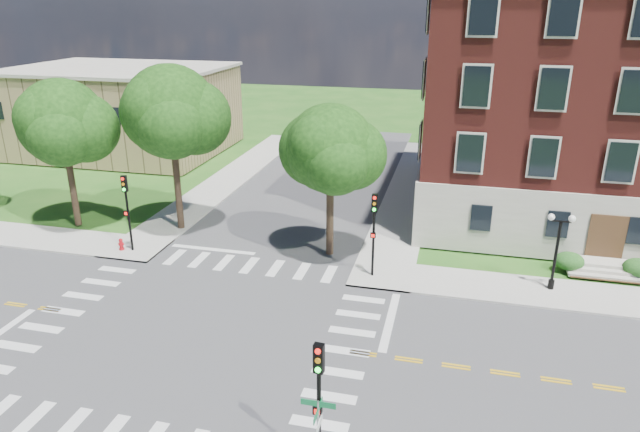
% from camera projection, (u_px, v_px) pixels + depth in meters
% --- Properties ---
extents(ground, '(160.00, 160.00, 0.00)m').
position_uv_depth(ground, '(196.00, 330.00, 26.88)').
color(ground, '#215518').
rests_on(ground, ground).
extents(road_ew, '(90.00, 12.00, 0.01)m').
position_uv_depth(road_ew, '(196.00, 330.00, 26.88)').
color(road_ew, '#3D3D3F').
rests_on(road_ew, ground).
extents(road_ns, '(12.00, 90.00, 0.01)m').
position_uv_depth(road_ns, '(196.00, 330.00, 26.88)').
color(road_ns, '#3D3D3F').
rests_on(road_ns, ground).
extents(sidewalk_ne, '(34.00, 34.00, 0.12)m').
position_uv_depth(sidewalk_ne, '(514.00, 236.00, 37.38)').
color(sidewalk_ne, '#9E9B93').
rests_on(sidewalk_ne, ground).
extents(sidewalk_nw, '(34.00, 34.00, 0.12)m').
position_uv_depth(sidewalk_nw, '(100.00, 200.00, 44.26)').
color(sidewalk_nw, '#9E9B93').
rests_on(sidewalk_nw, ground).
extents(crosswalk_east, '(2.20, 10.20, 0.02)m').
position_uv_depth(crosswalk_east, '(345.00, 351.00, 25.27)').
color(crosswalk_east, silver).
rests_on(crosswalk_east, ground).
extents(stop_bar_east, '(0.40, 5.50, 0.00)m').
position_uv_depth(stop_bar_east, '(390.00, 321.00, 27.64)').
color(stop_bar_east, silver).
rests_on(stop_bar_east, ground).
extents(secondary_building, '(20.40, 15.40, 8.30)m').
position_uv_depth(secondary_building, '(122.00, 109.00, 57.52)').
color(secondary_building, '#957E52').
rests_on(secondary_building, ground).
extents(tree_b, '(5.61, 5.61, 9.90)m').
position_uv_depth(tree_b, '(62.00, 123.00, 36.69)').
color(tree_b, black).
rests_on(tree_b, ground).
extents(tree_c, '(5.97, 5.97, 10.86)m').
position_uv_depth(tree_c, '(171.00, 112.00, 35.92)').
color(tree_c, black).
rests_on(tree_c, ground).
extents(tree_d, '(5.14, 5.14, 9.13)m').
position_uv_depth(tree_d, '(330.00, 149.00, 32.44)').
color(tree_d, black).
rests_on(tree_d, ground).
extents(traffic_signal_se, '(0.34, 0.38, 4.80)m').
position_uv_depth(traffic_signal_se, '(319.00, 392.00, 17.69)').
color(traffic_signal_se, black).
rests_on(traffic_signal_se, ground).
extents(traffic_signal_ne, '(0.34, 0.37, 4.80)m').
position_uv_depth(traffic_signal_ne, '(374.00, 225.00, 30.90)').
color(traffic_signal_ne, black).
rests_on(traffic_signal_ne, ground).
extents(traffic_signal_nw, '(0.35, 0.40, 4.80)m').
position_uv_depth(traffic_signal_nw, '(127.00, 203.00, 34.11)').
color(traffic_signal_nw, black).
rests_on(traffic_signal_nw, ground).
extents(twin_lamp_west, '(1.36, 0.36, 4.23)m').
position_uv_depth(twin_lamp_west, '(557.00, 247.00, 29.67)').
color(twin_lamp_west, black).
rests_on(twin_lamp_west, ground).
extents(street_sign_pole, '(1.10, 1.10, 3.10)m').
position_uv_depth(street_sign_pole, '(318.00, 425.00, 17.56)').
color(street_sign_pole, gray).
rests_on(street_sign_pole, ground).
extents(fire_hydrant, '(0.35, 0.35, 0.75)m').
position_uv_depth(fire_hydrant, '(121.00, 245.00, 35.14)').
color(fire_hydrant, red).
rests_on(fire_hydrant, ground).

